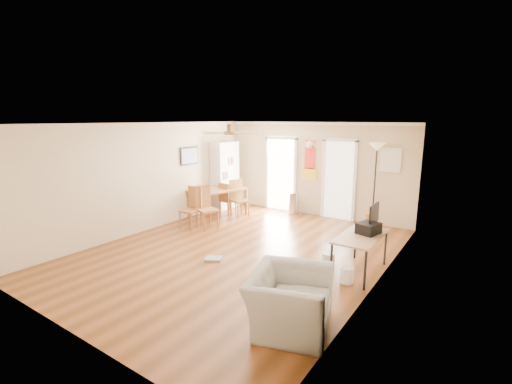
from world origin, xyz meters
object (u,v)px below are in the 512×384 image
Objects in this scene: dining_chair_far at (228,199)px; computer_desk at (360,254)px; trash_can at (294,203)px; wastebasket_b at (347,275)px; wastebasket_a at (328,260)px; armchair at (290,300)px; dining_chair_near at (190,208)px; dining_chair_right_a at (240,199)px; printer at (368,228)px; torchiere_lamp at (374,186)px; bookshelf at (225,176)px; dining_table at (217,202)px; dining_chair_right_b at (207,208)px.

dining_chair_far reaches higher than computer_desk.
trash_can reaches higher than wastebasket_b.
armchair reaches higher than wastebasket_a.
computer_desk is at bearing -5.13° from dining_chair_near.
wastebasket_a is (3.43, -1.88, -0.37)m from dining_chair_right_a.
torchiere_lamp is at bearing 118.92° from printer.
printer is (4.98, -2.14, -0.21)m from bookshelf.
computer_desk is at bearing -99.99° from printer.
dining_chair_far is (-0.06, 1.57, -0.06)m from dining_chair_near.
printer is (4.60, -1.31, 0.41)m from dining_table.
dining_table is 2.17m from trash_can.
bookshelf is at bearing 80.95° from dining_chair_right_a.
dining_chair_right_b is 4.00m from computer_desk.
armchair is (3.75, -3.96, -0.14)m from dining_chair_right_a.
dining_chair_right_a is 3.58m from torchiere_lamp.
dining_chair_far is 1.88m from trash_can.
dining_chair_near is at bearing 177.18° from computer_desk.
dining_chair_right_b is at bearing -160.11° from dining_chair_right_a.
bookshelf is 1.10m from dining_table.
dining_chair_near reaches higher than armchair.
bookshelf is 2.14m from dining_chair_right_b.
bookshelf is 2.20× the size of dining_chair_far.
printer is at bearing 164.38° from dining_chair_far.
dining_chair_right_b is 0.93× the size of armchair.
wastebasket_b is (4.34, -2.28, -0.32)m from dining_chair_far.
torchiere_lamp is at bearing 32.98° from dining_chair_near.
dining_chair_right_b is (0.93, -1.87, -0.48)m from bookshelf.
trash_can is 5.66m from armchair.
computer_desk is at bearing 162.22° from dining_chair_far.
dining_chair_far is 0.43× the size of torchiere_lamp.
torchiere_lamp is at bearing 91.08° from wastebasket_a.
dining_chair_right_a is at bearing -9.52° from bookshelf.
dining_chair_right_b is 0.82× the size of computer_desk.
armchair is (3.75, -2.60, -0.16)m from dining_chair_right_b.
dining_chair_near is at bearing -172.65° from dining_chair_right_a.
dining_chair_far is at bearing 174.80° from printer.
torchiere_lamp is at bearing 101.95° from computer_desk.
dining_chair_near is 4.59m from torchiere_lamp.
bookshelf is 5.36× the size of printer.
wastebasket_b is at bearing -80.51° from torchiere_lamp.
printer is at bearing -24.03° from armchair.
dining_chair_right_b is at bearing 173.73° from computer_desk.
dining_table is 4.80m from printer.
computer_desk is 3.47× the size of printer.
computer_desk is 0.48m from printer.
dining_chair_near is at bearing -119.34° from trash_can.
wastebasket_a is at bearing 158.33° from dining_chair_far.
trash_can is 2.36m from torchiere_lamp.
printer reaches higher than dining_table.
wastebasket_a is at bearing -98.90° from dining_chair_right_a.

